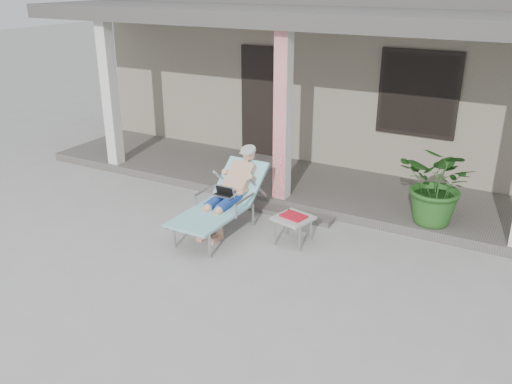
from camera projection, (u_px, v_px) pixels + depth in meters
The scene contains 8 objects.
ground at pixel (208, 262), 7.07m from camera, with size 60.00×60.00×0.00m, color #9E9E99.
house at pixel (372, 65), 11.72m from camera, with size 10.40×5.40×3.30m.
porch_deck at pixel (303, 184), 9.48m from camera, with size 10.00×2.00×0.15m, color #605B56.
porch_overhang at pixel (307, 23), 8.42m from camera, with size 10.00×2.30×2.85m.
porch_step at pixel (273, 209), 8.56m from camera, with size 2.00×0.30×0.07m, color #605B56.
lounger at pixel (226, 182), 7.74m from camera, with size 0.71×1.83×1.18m.
side_table at pixel (293, 219), 7.45m from camera, with size 0.57×0.57×0.42m.
potted_palm at pixel (440, 185), 7.60m from camera, with size 1.07×0.93×1.19m, color #26591E.
Camera 1 is at (3.54, -5.14, 3.49)m, focal length 38.00 mm.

